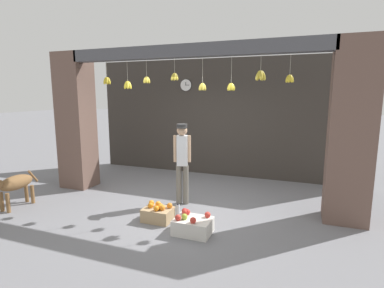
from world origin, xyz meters
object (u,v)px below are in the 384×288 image
object	(u,v)px
fruit_crate_apples	(192,225)
wall_clock	(186,85)
shopkeeper	(182,158)
water_bottle	(178,211)
dog	(14,184)
fruit_crate_oranges	(158,213)

from	to	relation	value
fruit_crate_apples	wall_clock	bearing A→B (deg)	113.12
shopkeeper	water_bottle	size ratio (longest dim) A/B	6.03
fruit_crate_apples	wall_clock	world-z (taller)	wall_clock
dog	fruit_crate_oranges	size ratio (longest dim) A/B	2.03
fruit_crate_oranges	water_bottle	distance (m)	0.36
dog	water_bottle	bearing A→B (deg)	103.09
fruit_crate_oranges	fruit_crate_apples	distance (m)	0.77
shopkeeper	water_bottle	distance (m)	1.08
fruit_crate_oranges	fruit_crate_apples	world-z (taller)	fruit_crate_apples
fruit_crate_oranges	water_bottle	bearing A→B (deg)	39.48
shopkeeper	wall_clock	size ratio (longest dim) A/B	4.95
water_bottle	wall_clock	xyz separation A→B (m)	(-1.04, 3.02, 2.29)
water_bottle	dog	bearing A→B (deg)	-167.99
dog	shopkeeper	xyz separation A→B (m)	(2.93, 1.34, 0.47)
fruit_crate_oranges	fruit_crate_apples	bearing A→B (deg)	-17.97
dog	wall_clock	distance (m)	4.66
fruit_crate_apples	water_bottle	world-z (taller)	fruit_crate_apples
fruit_crate_oranges	wall_clock	world-z (taller)	wall_clock
dog	water_bottle	distance (m)	3.22
water_bottle	wall_clock	bearing A→B (deg)	108.97
dog	wall_clock	bearing A→B (deg)	151.52
shopkeeper	fruit_crate_oranges	world-z (taller)	shopkeeper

